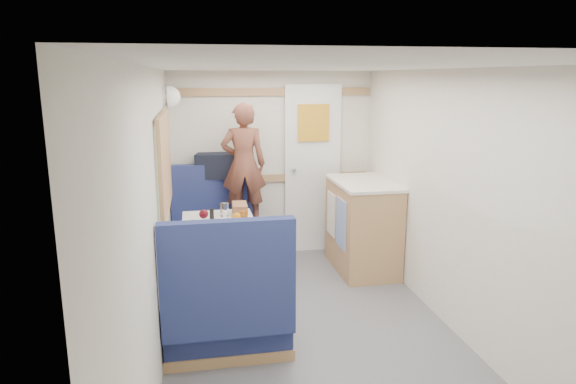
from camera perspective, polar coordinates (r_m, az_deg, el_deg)
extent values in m
plane|color=#515156|center=(3.86, 3.66, -17.50)|extent=(4.50, 4.50, 0.00)
plane|color=silver|center=(3.34, 4.16, 13.70)|extent=(4.50, 4.50, 0.00)
cube|color=silver|center=(5.62, -1.81, 3.09)|extent=(2.20, 0.02, 2.00)
cube|color=silver|center=(3.37, -14.57, -3.91)|extent=(0.02, 4.50, 2.00)
cube|color=silver|center=(3.88, 19.83, -2.08)|extent=(0.02, 4.50, 2.00)
cube|color=#A9784C|center=(5.63, -1.77, 1.56)|extent=(2.15, 0.02, 0.08)
cube|color=#A9784C|center=(5.52, -1.84, 11.06)|extent=(2.15, 0.02, 0.08)
cube|color=#949D85|center=(4.29, -13.64, 3.10)|extent=(0.04, 1.30, 0.72)
cube|color=white|center=(5.69, 2.73, 2.49)|extent=(0.62, 0.04, 1.86)
cube|color=gold|center=(5.59, 2.85, 7.68)|extent=(0.34, 0.03, 0.40)
cylinder|color=silver|center=(5.59, 0.65, 2.53)|extent=(0.04, 0.10, 0.04)
cube|color=white|center=(4.41, -7.67, -3.73)|extent=(0.62, 0.92, 0.04)
cylinder|color=silver|center=(4.52, -7.54, -7.99)|extent=(0.08, 0.08, 0.66)
cylinder|color=silver|center=(4.65, -7.41, -11.85)|extent=(0.36, 0.36, 0.03)
cube|color=navy|center=(5.32, -7.98, -6.23)|extent=(0.88, 0.50, 0.45)
cube|color=navy|center=(5.47, -8.26, -1.06)|extent=(0.88, 0.10, 0.80)
cube|color=#A9784C|center=(5.38, -7.92, -8.09)|extent=(0.90, 0.52, 0.08)
cube|color=navy|center=(3.84, -6.79, -13.93)|extent=(0.88, 0.50, 0.45)
cube|color=navy|center=(3.41, -6.65, -9.64)|extent=(0.88, 0.10, 0.80)
cube|color=#A9784C|center=(3.93, -6.72, -16.34)|extent=(0.90, 0.52, 0.08)
cube|color=#A9784C|center=(5.46, -8.36, 1.38)|extent=(0.90, 0.14, 0.04)
sphere|color=white|center=(5.08, -13.01, 10.26)|extent=(0.20, 0.20, 0.20)
cube|color=#A9784C|center=(5.27, 8.27, -3.83)|extent=(0.54, 0.90, 0.90)
cube|color=silver|center=(5.16, 8.43, 1.02)|extent=(0.56, 0.92, 0.03)
cube|color=#5972B2|center=(5.00, 5.92, -3.50)|extent=(0.01, 0.30, 0.48)
cube|color=silver|center=(5.33, 4.83, -2.44)|extent=(0.01, 0.28, 0.44)
imported|color=brown|center=(5.22, -4.96, 3.08)|extent=(0.47, 0.33, 1.24)
cube|color=black|center=(5.43, -7.36, 2.94)|extent=(0.57, 0.36, 0.25)
cube|color=white|center=(4.15, -5.82, -4.34)|extent=(0.33, 0.37, 0.02)
sphere|color=#EC540A|center=(4.39, -5.73, -2.76)|extent=(0.07, 0.07, 0.07)
cube|color=#DABF7E|center=(4.12, -6.52, -4.07)|extent=(0.11, 0.08, 0.03)
cylinder|color=white|center=(4.25, -9.29, -4.09)|extent=(0.06, 0.06, 0.01)
cylinder|color=white|center=(4.24, -9.32, -3.42)|extent=(0.01, 0.01, 0.10)
sphere|color=#44070F|center=(4.22, -9.36, -2.44)|extent=(0.08, 0.08, 0.08)
cylinder|color=white|center=(4.13, -10.62, -3.91)|extent=(0.07, 0.07, 0.11)
cylinder|color=white|center=(4.61, -7.08, -1.94)|extent=(0.07, 0.07, 0.12)
cylinder|color=brown|center=(4.44, -4.92, -2.66)|extent=(0.06, 0.06, 0.09)
cylinder|color=black|center=(4.52, -8.47, -2.45)|extent=(0.04, 0.04, 0.10)
cylinder|color=silver|center=(4.47, -7.03, -2.66)|extent=(0.03, 0.03, 0.08)
cube|color=brown|center=(4.66, -5.39, -1.88)|extent=(0.14, 0.24, 0.10)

